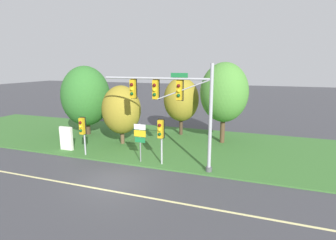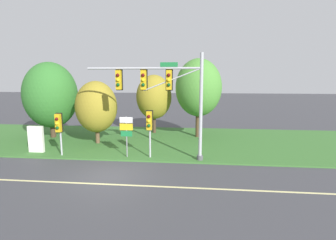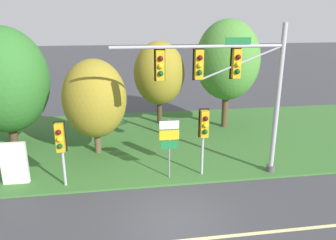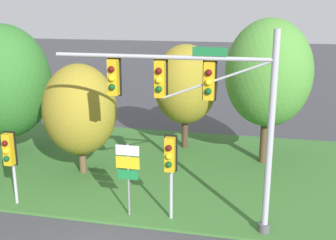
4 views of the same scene
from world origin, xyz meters
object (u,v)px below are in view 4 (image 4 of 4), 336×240
(pedestrian_signal_further_along, at_px, (9,153))
(tree_mid_verge, at_px, (268,73))
(route_sign_post, at_px, (128,169))
(tree_nearest_road, at_px, (5,82))
(traffic_signal_mast, at_px, (200,100))
(tree_behind_signpost, at_px, (185,85))
(pedestrian_signal_near_kerb, at_px, (170,160))
(tree_left_of_mast, at_px, (80,110))

(pedestrian_signal_further_along, height_order, tree_mid_verge, tree_mid_verge)
(route_sign_post, bearing_deg, tree_mid_verge, 54.45)
(tree_mid_verge, bearing_deg, tree_nearest_road, -173.44)
(traffic_signal_mast, distance_m, tree_behind_signpost, 8.48)
(traffic_signal_mast, xyz_separation_m, pedestrian_signal_near_kerb, (-1.01, 0.06, -2.18))
(pedestrian_signal_near_kerb, distance_m, tree_mid_verge, 7.76)
(pedestrian_signal_near_kerb, xyz_separation_m, tree_nearest_road, (-9.73, 5.26, 1.44))
(tree_left_of_mast, height_order, tree_mid_verge, tree_mid_verge)
(tree_nearest_road, height_order, tree_left_of_mast, tree_nearest_road)
(tree_behind_signpost, bearing_deg, tree_mid_verge, -18.07)
(tree_mid_verge, bearing_deg, route_sign_post, -125.55)
(route_sign_post, bearing_deg, pedestrian_signal_near_kerb, -1.78)
(traffic_signal_mast, bearing_deg, tree_nearest_road, 153.66)
(pedestrian_signal_near_kerb, height_order, tree_behind_signpost, tree_behind_signpost)
(pedestrian_signal_further_along, bearing_deg, traffic_signal_mast, 0.80)
(traffic_signal_mast, height_order, tree_nearest_road, traffic_signal_mast)
(traffic_signal_mast, distance_m, tree_left_of_mast, 7.14)
(route_sign_post, bearing_deg, tree_nearest_road, 147.46)
(pedestrian_signal_further_along, bearing_deg, tree_left_of_mast, 71.84)
(pedestrian_signal_near_kerb, xyz_separation_m, pedestrian_signal_further_along, (-6.17, -0.16, -0.21))
(tree_left_of_mast, bearing_deg, tree_nearest_road, 160.59)
(pedestrian_signal_near_kerb, distance_m, route_sign_post, 1.64)
(tree_left_of_mast, bearing_deg, route_sign_post, -46.20)
(route_sign_post, relative_size, tree_behind_signpost, 0.50)
(pedestrian_signal_further_along, xyz_separation_m, tree_left_of_mast, (1.22, 3.73, 0.85))
(pedestrian_signal_further_along, bearing_deg, tree_behind_signpost, 57.92)
(pedestrian_signal_near_kerb, distance_m, tree_left_of_mast, 6.13)
(pedestrian_signal_near_kerb, xyz_separation_m, route_sign_post, (-1.56, 0.05, -0.50))
(route_sign_post, relative_size, tree_mid_verge, 0.40)
(tree_nearest_road, distance_m, tree_behind_signpost, 9.21)
(tree_nearest_road, bearing_deg, tree_mid_verge, 6.56)
(tree_behind_signpost, xyz_separation_m, tree_mid_verge, (4.20, -1.37, 0.95))
(traffic_signal_mast, relative_size, tree_behind_signpost, 1.35)
(tree_left_of_mast, relative_size, tree_behind_signpost, 0.91)
(route_sign_post, height_order, tree_left_of_mast, tree_left_of_mast)
(tree_behind_signpost, bearing_deg, tree_nearest_road, -161.90)
(traffic_signal_mast, distance_m, route_sign_post, 3.72)
(traffic_signal_mast, relative_size, tree_mid_verge, 1.08)
(tree_left_of_mast, height_order, tree_behind_signpost, tree_behind_signpost)
(tree_nearest_road, distance_m, tree_mid_verge, 13.05)
(pedestrian_signal_further_along, relative_size, tree_nearest_road, 0.44)
(traffic_signal_mast, bearing_deg, tree_left_of_mast, 148.63)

